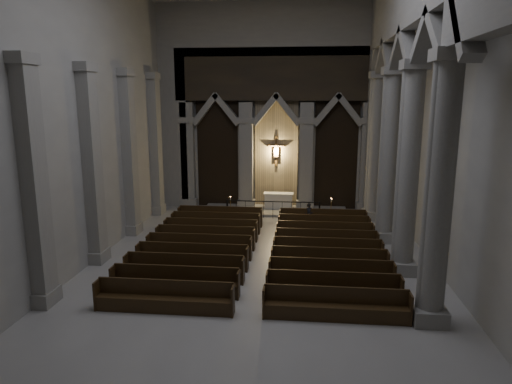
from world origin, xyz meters
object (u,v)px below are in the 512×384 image
candle_stand_left (231,212)px  pews (262,252)px  worshipper (309,215)px  altar (279,200)px  altar_rail (273,207)px  candle_stand_right (331,214)px

candle_stand_left → pews: size_ratio=0.12×
worshipper → altar: bearing=113.8°
altar_rail → candle_stand_left: (-2.41, 0.04, -0.35)m
candle_stand_left → pews: (2.41, -6.67, -0.01)m
altar → altar_rail: (-0.21, -1.99, 0.08)m
altar → pews: bearing=-91.4°
altar_rail → candle_stand_left: bearing=179.1°
altar → candle_stand_left: 3.28m
candle_stand_left → candle_stand_right: 5.63m
altar → worshipper: worshipper is taller
candle_stand_right → worshipper: size_ratio=0.97×
altar_rail → worshipper: size_ratio=4.10×
altar_rail → candle_stand_right: bearing=0.4°
candle_stand_left → worshipper: worshipper is taller
altar_rail → candle_stand_right: 3.24m
candle_stand_left → worshipper: (4.40, -1.50, 0.31)m
altar_rail → pews: altar_rail is taller
pews → altar_rail: bearing=90.0°
altar → candle_stand_right: bearing=-33.1°
altar → pews: altar is taller
candle_stand_right → worshipper: (-1.23, -1.49, 0.30)m
candle_stand_left → pews: candle_stand_left is taller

